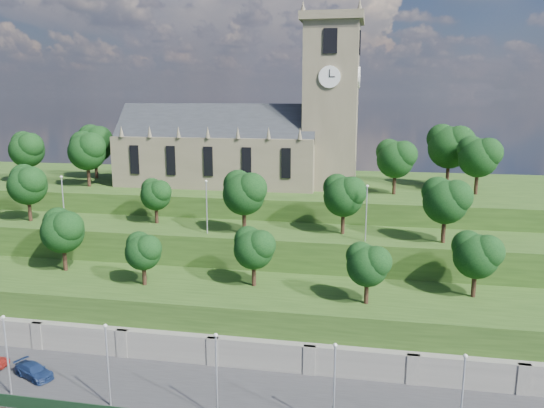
# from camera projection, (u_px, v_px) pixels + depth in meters

# --- Properties ---
(promenade) EXTENTS (160.00, 12.00, 2.00)m
(promenade) POSITION_uv_depth(u_px,v_px,m) (148.00, 396.00, 50.96)
(promenade) COLOR #2D2D30
(promenade) RESTS_ON ground
(retaining_wall) EXTENTS (160.00, 2.10, 5.00)m
(retaining_wall) POSITION_uv_depth(u_px,v_px,m) (170.00, 353.00, 56.40)
(retaining_wall) COLOR slate
(retaining_wall) RESTS_ON ground
(embankment_lower) EXTENTS (160.00, 12.00, 8.00)m
(embankment_lower) POSITION_uv_depth(u_px,v_px,m) (189.00, 317.00, 61.90)
(embankment_lower) COLOR #274517
(embankment_lower) RESTS_ON ground
(embankment_upper) EXTENTS (160.00, 10.00, 12.00)m
(embankment_upper) POSITION_uv_depth(u_px,v_px,m) (215.00, 270.00, 72.09)
(embankment_upper) COLOR #274517
(embankment_upper) RESTS_ON ground
(hilltop) EXTENTS (160.00, 32.00, 15.00)m
(hilltop) POSITION_uv_depth(u_px,v_px,m) (249.00, 224.00, 92.01)
(hilltop) COLOR #274517
(hilltop) RESTS_ON ground
(church) EXTENTS (38.60, 12.35, 27.60)m
(church) POSITION_uv_depth(u_px,v_px,m) (248.00, 139.00, 84.96)
(church) COLOR brown
(church) RESTS_ON hilltop
(trees_lower) EXTENTS (67.80, 8.82, 7.83)m
(trees_lower) POSITION_uv_depth(u_px,v_px,m) (196.00, 244.00, 60.28)
(trees_lower) COLOR black
(trees_lower) RESTS_ON embankment_lower
(trees_upper) EXTENTS (61.59, 7.80, 8.09)m
(trees_upper) POSITION_uv_depth(u_px,v_px,m) (241.00, 191.00, 68.08)
(trees_upper) COLOR black
(trees_upper) RESTS_ON embankment_upper
(trees_hilltop) EXTENTS (78.12, 16.29, 9.95)m
(trees_hilltop) POSITION_uv_depth(u_px,v_px,m) (251.00, 148.00, 84.14)
(trees_hilltop) COLOR black
(trees_hilltop) RESTS_ON hilltop
(lamp_posts_promenade) EXTENTS (60.36, 0.36, 7.86)m
(lamp_posts_promenade) POSITION_uv_depth(u_px,v_px,m) (107.00, 359.00, 46.82)
(lamp_posts_promenade) COLOR #B2B2B7
(lamp_posts_promenade) RESTS_ON promenade
(lamp_posts_upper) EXTENTS (40.36, 0.36, 6.95)m
(lamp_posts_upper) POSITION_uv_depth(u_px,v_px,m) (207.00, 202.00, 67.17)
(lamp_posts_upper) COLOR #B2B2B7
(lamp_posts_upper) RESTS_ON embankment_upper
(car_right) EXTENTS (5.00, 3.56, 1.34)m
(car_right) POSITION_uv_depth(u_px,v_px,m) (34.00, 371.00, 52.39)
(car_right) COLOR navy
(car_right) RESTS_ON promenade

